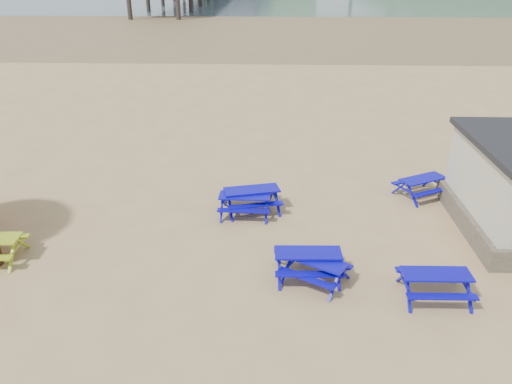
{
  "coord_description": "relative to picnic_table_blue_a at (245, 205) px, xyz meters",
  "views": [
    {
      "loc": [
        0.45,
        -14.18,
        8.33
      ],
      "look_at": [
        -0.14,
        1.5,
        1.0
      ],
      "focal_mm": 35.0,
      "sensor_mm": 36.0,
      "label": 1
    }
  ],
  "objects": [
    {
      "name": "wet_sand",
      "position": [
        0.55,
        53.27,
        -0.38
      ],
      "size": [
        400.0,
        400.0,
        0.0
      ],
      "primitive_type": "plane",
      "color": "olive",
      "rests_on": "ground"
    },
    {
      "name": "picnic_table_blue_e",
      "position": [
        2.03,
        -3.77,
        0.02
      ],
      "size": [
        1.95,
        1.59,
        0.8
      ],
      "rotation": [
        0.0,
        0.0,
        0.03
      ],
      "color": "#11079F",
      "rests_on": "ground"
    },
    {
      "name": "picnic_table_blue_d",
      "position": [
        2.25,
        -4.03,
        -0.02
      ],
      "size": [
        2.17,
        2.05,
        0.72
      ],
      "rotation": [
        0.0,
        0.0,
        -0.54
      ],
      "color": "#11079F",
      "rests_on": "ground"
    },
    {
      "name": "ground",
      "position": [
        0.55,
        -1.73,
        -0.38
      ],
      "size": [
        400.0,
        400.0,
        0.0
      ],
      "primitive_type": "plane",
      "color": "tan",
      "rests_on": "ground"
    },
    {
      "name": "picnic_table_blue_a",
      "position": [
        0.0,
        0.0,
        0.0
      ],
      "size": [
        1.85,
        1.5,
        0.76
      ],
      "rotation": [
        0.0,
        0.0,
        -0.02
      ],
      "color": "#11079F",
      "rests_on": "ground"
    },
    {
      "name": "picnic_table_blue_g",
      "position": [
        5.39,
        -4.64,
        0.0
      ],
      "size": [
        1.85,
        1.5,
        0.77
      ],
      "rotation": [
        0.0,
        0.0,
        0.02
      ],
      "color": "#11079F",
      "rests_on": "ground"
    },
    {
      "name": "picnic_table_blue_c",
      "position": [
        6.72,
        1.77,
        0.0
      ],
      "size": [
        2.3,
        2.15,
        0.76
      ],
      "rotation": [
        0.0,
        0.0,
        0.49
      ],
      "color": "#11079F",
      "rests_on": "ground"
    },
    {
      "name": "headland_town",
      "position": [
        90.55,
        227.95,
        -10.29
      ],
      "size": [
        264.0,
        144.0,
        108.0
      ],
      "color": "#2D4C1E",
      "rests_on": "ground"
    },
    {
      "name": "picnic_table_blue_b",
      "position": [
        0.23,
        0.38,
        0.04
      ],
      "size": [
        2.32,
        2.04,
        0.83
      ],
      "rotation": [
        0.0,
        0.0,
        0.25
      ],
      "color": "#11079F",
      "rests_on": "ground"
    }
  ]
}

